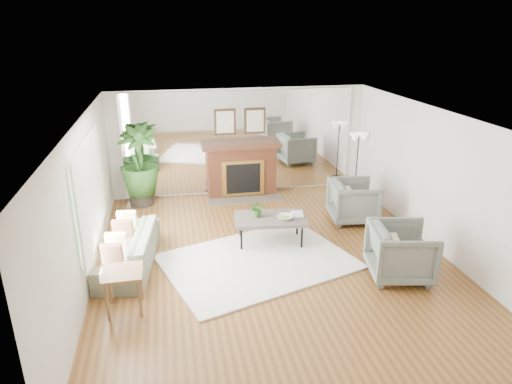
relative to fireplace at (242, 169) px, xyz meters
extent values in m
plane|color=brown|center=(0.00, -3.26, -0.66)|extent=(7.00, 7.00, 0.00)
cube|color=silver|center=(-2.99, -3.26, 0.59)|extent=(0.02, 7.00, 2.50)
cube|color=silver|center=(2.99, -3.26, 0.59)|extent=(0.02, 7.00, 2.50)
cube|color=silver|center=(0.00, 0.23, 0.59)|extent=(6.00, 0.02, 2.50)
cube|color=silver|center=(0.00, 0.21, 0.59)|extent=(5.40, 0.04, 2.40)
cube|color=#B2E09E|center=(-2.96, -2.86, 0.69)|extent=(0.04, 2.40, 1.50)
cube|color=brown|center=(0.00, 0.02, -0.06)|extent=(1.60, 0.40, 1.20)
cube|color=gold|center=(0.00, -0.19, -0.18)|extent=(1.00, 0.04, 0.85)
cube|color=black|center=(0.00, -0.21, -0.18)|extent=(0.80, 0.04, 0.70)
cube|color=#5B5048|center=(0.00, -0.33, -0.64)|extent=(1.70, 0.55, 0.03)
cube|color=#4B2518|center=(0.00, 0.00, 0.56)|extent=(1.85, 0.46, 0.10)
cube|color=#301E12|center=(-0.35, 0.17, 1.09)|extent=(0.50, 0.04, 0.60)
cube|color=#301E12|center=(0.35, 0.17, 1.09)|extent=(0.50, 0.04, 0.60)
cube|color=silver|center=(-0.29, -3.30, -0.64)|extent=(3.61, 3.04, 0.03)
cube|color=#5B5048|center=(0.09, -2.63, -0.16)|extent=(1.41, 0.93, 0.07)
cylinder|color=black|center=(-0.49, -2.83, -0.43)|extent=(0.04, 0.04, 0.46)
cylinder|color=black|center=(0.60, -2.97, -0.43)|extent=(0.04, 0.04, 0.46)
cylinder|color=black|center=(-0.42, -2.28, -0.43)|extent=(0.04, 0.04, 0.46)
cylinder|color=black|center=(0.67, -2.42, -0.43)|extent=(0.04, 0.04, 0.46)
imported|color=#6C705A|center=(-2.45, -2.96, -0.36)|extent=(1.05, 2.13, 0.60)
imported|color=slate|center=(2.01, -1.94, -0.23)|extent=(1.05, 1.03, 0.86)
imported|color=slate|center=(1.88, -4.21, -0.22)|extent=(1.14, 1.12, 0.89)
cube|color=brown|center=(-2.42, -4.28, -0.06)|extent=(0.55, 0.55, 0.04)
cylinder|color=brown|center=(-2.64, -4.50, -0.36)|extent=(0.04, 0.04, 0.59)
cylinder|color=brown|center=(-2.20, -4.50, -0.36)|extent=(0.04, 0.04, 0.59)
cylinder|color=brown|center=(-2.64, -4.07, -0.36)|extent=(0.04, 0.04, 0.59)
cylinder|color=brown|center=(-2.21, -4.06, -0.36)|extent=(0.04, 0.04, 0.59)
cylinder|color=black|center=(-2.33, -0.16, -0.47)|extent=(0.53, 0.53, 0.38)
imported|color=#336B27|center=(-2.33, -0.16, 0.38)|extent=(0.97, 0.97, 1.55)
cylinder|color=black|center=(2.70, -0.43, -0.64)|extent=(0.25, 0.25, 0.04)
cylinder|color=black|center=(2.70, -0.43, 0.06)|extent=(0.03, 0.03, 1.43)
cone|color=white|center=(2.59, -0.43, 0.73)|extent=(0.27, 0.27, 0.20)
cone|color=white|center=(2.81, -0.43, 0.73)|extent=(0.27, 0.27, 0.20)
imported|color=#336B27|center=(-0.14, -2.54, 0.04)|extent=(0.31, 0.27, 0.33)
imported|color=brown|center=(0.33, -2.76, -0.10)|extent=(0.37, 0.37, 0.07)
imported|color=brown|center=(0.50, -2.60, -0.12)|extent=(0.27, 0.34, 0.02)
camera|label=1|loc=(-1.68, -10.14, 3.24)|focal=32.00mm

